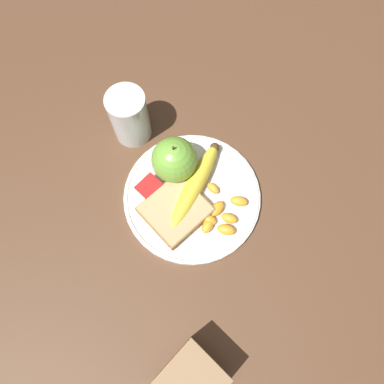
% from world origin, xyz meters
% --- Properties ---
extents(ground_plane, '(3.00, 3.00, 0.00)m').
position_xyz_m(ground_plane, '(0.00, 0.00, 0.00)').
color(ground_plane, brown).
extents(plate, '(0.25, 0.25, 0.01)m').
position_xyz_m(plate, '(0.00, 0.00, 0.01)').
color(plate, white).
rests_on(plate, ground_plane).
extents(juice_glass, '(0.07, 0.07, 0.11)m').
position_xyz_m(juice_glass, '(0.02, 0.18, 0.05)').
color(juice_glass, silver).
rests_on(juice_glass, ground_plane).
extents(apple, '(0.08, 0.08, 0.09)m').
position_xyz_m(apple, '(0.02, 0.06, 0.05)').
color(apple, '#72B23D').
rests_on(apple, plate).
extents(banana, '(0.19, 0.09, 0.03)m').
position_xyz_m(banana, '(0.01, 0.01, 0.03)').
color(banana, yellow).
rests_on(banana, plate).
extents(bread_slice, '(0.11, 0.11, 0.02)m').
position_xyz_m(bread_slice, '(-0.04, -0.00, 0.02)').
color(bread_slice, olive).
rests_on(bread_slice, plate).
extents(fork, '(0.17, 0.09, 0.00)m').
position_xyz_m(fork, '(0.01, -0.00, 0.01)').
color(fork, silver).
rests_on(fork, plate).
extents(jam_packet, '(0.04, 0.03, 0.02)m').
position_xyz_m(jam_packet, '(-0.05, 0.06, 0.02)').
color(jam_packet, silver).
rests_on(jam_packet, plate).
extents(orange_segment_0, '(0.03, 0.03, 0.02)m').
position_xyz_m(orange_segment_0, '(0.01, -0.08, 0.02)').
color(orange_segment_0, '#F9A32D').
rests_on(orange_segment_0, plate).
extents(orange_segment_1, '(0.03, 0.02, 0.02)m').
position_xyz_m(orange_segment_1, '(0.01, -0.05, 0.02)').
color(orange_segment_1, '#F9A32D').
rests_on(orange_segment_1, plate).
extents(orange_segment_2, '(0.03, 0.03, 0.02)m').
position_xyz_m(orange_segment_2, '(-0.02, -0.06, 0.02)').
color(orange_segment_2, '#F9A32D').
rests_on(orange_segment_2, plate).
extents(orange_segment_3, '(0.03, 0.04, 0.02)m').
position_xyz_m(orange_segment_3, '(-0.01, -0.09, 0.02)').
color(orange_segment_3, '#F9A32D').
rests_on(orange_segment_3, plate).
extents(orange_segment_4, '(0.03, 0.04, 0.02)m').
position_xyz_m(orange_segment_4, '(0.05, -0.07, 0.02)').
color(orange_segment_4, '#F9A32D').
rests_on(orange_segment_4, plate).
extents(orange_segment_5, '(0.03, 0.03, 0.02)m').
position_xyz_m(orange_segment_5, '(-0.02, -0.04, 0.02)').
color(orange_segment_5, '#F9A32D').
rests_on(orange_segment_5, plate).
extents(orange_segment_6, '(0.02, 0.03, 0.01)m').
position_xyz_m(orange_segment_6, '(0.04, -0.02, 0.02)').
color(orange_segment_6, '#F9A32D').
rests_on(orange_segment_6, plate).
extents(orange_segment_7, '(0.02, 0.03, 0.02)m').
position_xyz_m(orange_segment_7, '(-0.01, -0.05, 0.02)').
color(orange_segment_7, '#F9A32D').
rests_on(orange_segment_7, plate).
extents(condiment_caddy, '(0.08, 0.08, 0.08)m').
position_xyz_m(condiment_caddy, '(-0.22, -0.21, 0.04)').
color(condiment_caddy, '#93704C').
rests_on(condiment_caddy, ground_plane).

